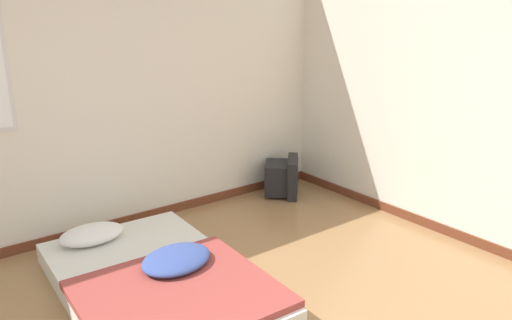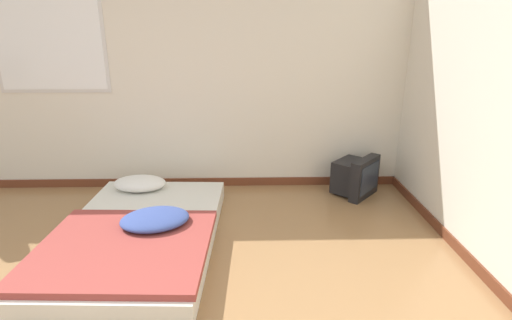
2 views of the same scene
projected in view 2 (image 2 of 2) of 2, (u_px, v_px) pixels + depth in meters
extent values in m
cube|color=silver|center=(154.00, 69.00, 4.16)|extent=(7.72, 0.06, 2.60)
cube|color=brown|center=(162.00, 182.00, 4.52)|extent=(7.72, 0.02, 0.09)
cube|color=silver|center=(48.00, 38.00, 4.01)|extent=(1.14, 0.01, 1.09)
cube|color=white|center=(48.00, 38.00, 4.00)|extent=(1.07, 0.01, 1.02)
cube|color=silver|center=(140.00, 235.00, 3.31)|extent=(1.30, 2.03, 0.16)
ellipsoid|color=white|center=(140.00, 183.00, 4.00)|extent=(0.53, 0.36, 0.14)
cube|color=#993D38|center=(124.00, 247.00, 2.92)|extent=(1.29, 1.20, 0.05)
ellipsoid|color=#384C93|center=(155.00, 219.00, 3.21)|extent=(0.64, 0.56, 0.11)
cube|color=black|center=(349.00, 176.00, 4.31)|extent=(0.44, 0.45, 0.34)
cube|color=black|center=(365.00, 178.00, 4.19)|extent=(0.39, 0.42, 0.42)
cube|color=#283342|center=(370.00, 178.00, 4.15)|extent=(0.26, 0.29, 0.31)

